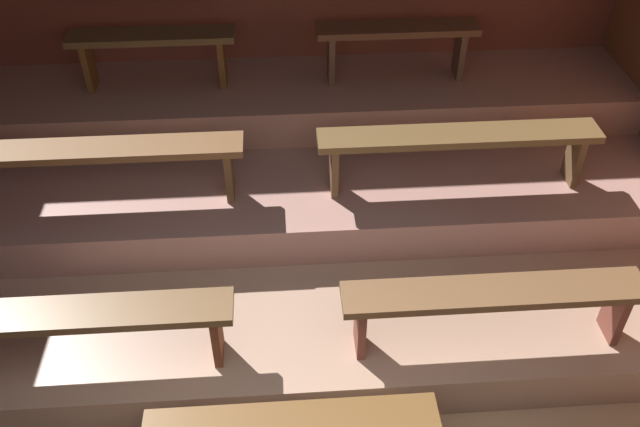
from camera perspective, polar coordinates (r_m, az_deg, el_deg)
name	(u,v)px	position (r m, az deg, el deg)	size (l,w,h in m)	color
ground	(287,300)	(5.14, -2.77, -7.25)	(6.73, 4.83, 0.08)	tan
wall_back	(274,9)	(6.03, -3.86, 16.78)	(6.73, 0.06, 2.74)	brown
platform_lower	(285,239)	(5.33, -2.99, -2.17)	(5.93, 3.10, 0.31)	#A4806A
platform_middle	(281,166)	(5.56, -3.27, 3.99)	(5.93, 2.01, 0.31)	#A27469
platform_upper	(278,100)	(5.82, -3.52, 9.47)	(5.93, 0.98, 0.31)	#AD7964
bench_lower_left	(75,321)	(4.27, -19.88, -8.48)	(1.85, 0.27, 0.46)	brown
bench_lower_right	(493,299)	(4.27, 14.35, -6.97)	(1.85, 0.27, 0.46)	brown
bench_middle_left	(98,156)	(4.97, -18.19, 4.60)	(2.03, 0.27, 0.46)	brown
bench_middle_right	(458,142)	(4.97, 11.55, 5.92)	(2.03, 0.27, 0.46)	brown
bench_upper_left	(152,45)	(5.71, -13.92, 13.60)	(1.31, 0.27, 0.46)	brown
bench_upper_right	(397,37)	(5.71, 6.47, 14.51)	(1.31, 0.27, 0.46)	brown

